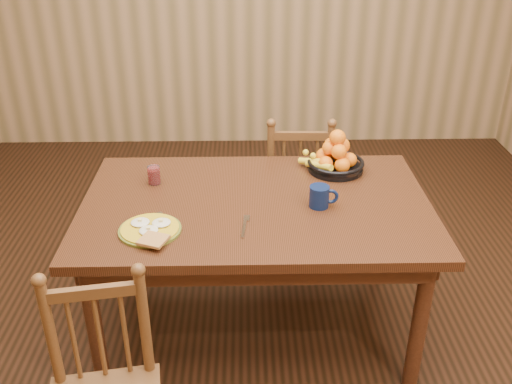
{
  "coord_description": "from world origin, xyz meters",
  "views": [
    {
      "loc": [
        -0.05,
        -2.29,
        2.02
      ],
      "look_at": [
        0.0,
        0.0,
        0.8
      ],
      "focal_mm": 40.0,
      "sensor_mm": 36.0,
      "label": 1
    }
  ],
  "objects_px": {
    "coffee_mug": "(320,196)",
    "breakfast_plate": "(150,229)",
    "chair_far": "(297,186)",
    "fruit_bowl": "(335,158)",
    "dining_table": "(256,217)"
  },
  "relations": [
    {
      "from": "chair_far",
      "to": "fruit_bowl",
      "type": "height_order",
      "value": "fruit_bowl"
    },
    {
      "from": "dining_table",
      "to": "breakfast_plate",
      "type": "xyz_separation_m",
      "value": [
        -0.45,
        -0.25,
        0.1
      ]
    },
    {
      "from": "breakfast_plate",
      "to": "fruit_bowl",
      "type": "height_order",
      "value": "fruit_bowl"
    },
    {
      "from": "dining_table",
      "to": "breakfast_plate",
      "type": "height_order",
      "value": "breakfast_plate"
    },
    {
      "from": "fruit_bowl",
      "to": "dining_table",
      "type": "bearing_deg",
      "value": -141.22
    },
    {
      "from": "dining_table",
      "to": "coffee_mug",
      "type": "height_order",
      "value": "coffee_mug"
    },
    {
      "from": "breakfast_plate",
      "to": "fruit_bowl",
      "type": "bearing_deg",
      "value": 34.15
    },
    {
      "from": "chair_far",
      "to": "breakfast_plate",
      "type": "relative_size",
      "value": 2.95
    },
    {
      "from": "breakfast_plate",
      "to": "fruit_bowl",
      "type": "xyz_separation_m",
      "value": [
        0.86,
        0.58,
        0.05
      ]
    },
    {
      "from": "chair_far",
      "to": "fruit_bowl",
      "type": "xyz_separation_m",
      "value": [
        0.14,
        -0.42,
        0.38
      ]
    },
    {
      "from": "chair_far",
      "to": "fruit_bowl",
      "type": "bearing_deg",
      "value": 110.12
    },
    {
      "from": "chair_far",
      "to": "coffee_mug",
      "type": "xyz_separation_m",
      "value": [
        0.02,
        -0.8,
        0.37
      ]
    },
    {
      "from": "chair_far",
      "to": "fruit_bowl",
      "type": "distance_m",
      "value": 0.59
    },
    {
      "from": "coffee_mug",
      "to": "breakfast_plate",
      "type": "bearing_deg",
      "value": -164.53
    },
    {
      "from": "dining_table",
      "to": "coffee_mug",
      "type": "bearing_deg",
      "value": -9.82
    }
  ]
}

